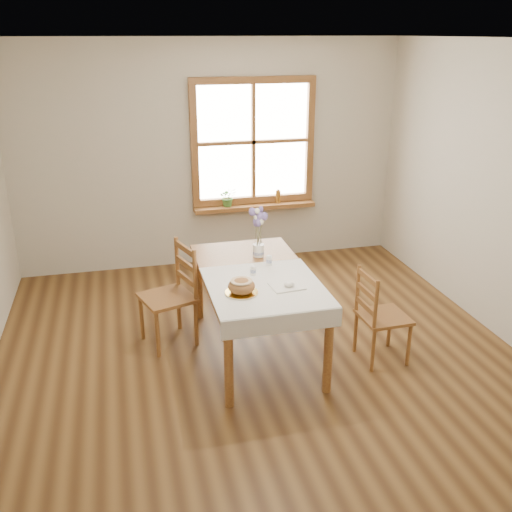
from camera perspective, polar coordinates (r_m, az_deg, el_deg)
The scene contains 18 objects.
ground at distance 4.91m, azimuth 0.85°, elevation -11.10°, with size 5.00×5.00×0.00m, color brown.
room_walls at distance 4.24m, azimuth 0.98°, elevation 8.74°, with size 4.60×5.10×2.65m.
window at distance 6.75m, azimuth -0.29°, elevation 11.34°, with size 1.46×0.08×1.46m.
window_sill at distance 6.87m, azimuth -0.14°, elevation 4.99°, with size 1.46×0.20×0.05m.
dining_table at distance 4.85m, azimuth 0.00°, elevation -2.59°, with size 0.90×1.60×0.75m.
table_linen at distance 4.54m, azimuth 0.92°, elevation -3.07°, with size 0.91×0.99×0.01m, color silver.
chair_left at distance 5.12m, azimuth -8.89°, elevation -3.98°, with size 0.43×0.45×0.92m, color olive, non-canonical shape.
chair_right at distance 4.95m, azimuth 12.65°, elevation -5.81°, with size 0.39×0.41×0.83m, color olive, non-canonical shape.
bread_plate at distance 4.41m, azimuth -1.45°, elevation -3.68°, with size 0.25×0.25×0.01m, color white.
bread_loaf at distance 4.38m, azimuth -1.46°, elevation -2.91°, with size 0.21×0.21×0.12m, color #9C6337.
egg_napkin at distance 4.53m, azimuth 3.10°, elevation -3.01°, with size 0.25×0.21×0.01m, color silver.
eggs at distance 4.52m, azimuth 3.10°, elevation -2.70°, with size 0.19×0.17×0.04m, color white, non-canonical shape.
salt_shaker at distance 4.72m, azimuth -0.29°, elevation -1.42°, with size 0.05×0.05×0.09m, color white.
pepper_shaker at distance 4.92m, azimuth 1.31°, elevation -0.40°, with size 0.05×0.05×0.09m, color white.
flower_vase at distance 5.12m, azimuth 0.24°, elevation 0.50°, with size 0.10×0.10×0.11m, color white.
lavender_bouquet at distance 5.04m, azimuth 0.25°, elevation 2.90°, with size 0.18×0.18×0.34m, color #615190, non-canonical shape.
potted_plant at distance 6.77m, azimuth -2.81°, elevation 5.70°, with size 0.20×0.22×0.17m, color #41752F.
amber_bottle at distance 6.91m, azimuth 2.22°, elevation 6.01°, with size 0.06×0.06×0.17m, color #955C1B.
Camera 1 is at (-1.06, -3.99, 2.65)m, focal length 40.00 mm.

